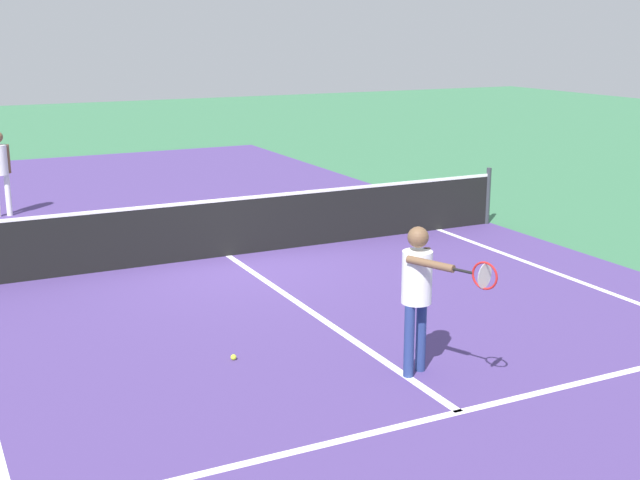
# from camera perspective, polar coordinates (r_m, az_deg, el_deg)

# --- Properties ---
(ground_plane) EXTENTS (60.00, 60.00, 0.00)m
(ground_plane) POSITION_cam_1_polar(r_m,az_deg,el_deg) (13.78, -6.24, -1.08)
(ground_plane) COLOR #38724C
(court_surface_inbounds) EXTENTS (10.62, 24.40, 0.00)m
(court_surface_inbounds) POSITION_cam_1_polar(r_m,az_deg,el_deg) (13.78, -6.24, -1.07)
(court_surface_inbounds) COLOR #4C387A
(court_surface_inbounds) RESTS_ON ground_plane
(line_service_near) EXTENTS (8.22, 0.10, 0.01)m
(line_service_near) POSITION_cam_1_polar(r_m,az_deg,el_deg) (8.42, 9.43, -11.43)
(line_service_near) COLOR white
(line_service_near) RESTS_ON ground_plane
(line_center_service) EXTENTS (0.10, 6.40, 0.01)m
(line_center_service) POSITION_cam_1_polar(r_m,az_deg,el_deg) (10.96, -0.38, -5.04)
(line_center_service) COLOR white
(line_center_service) RESTS_ON ground_plane
(net) EXTENTS (10.51, 0.09, 1.07)m
(net) POSITION_cam_1_polar(r_m,az_deg,el_deg) (13.66, -6.29, 0.92)
(net) COLOR #33383D
(net) RESTS_ON ground_plane
(player_near) EXTENTS (0.49, 1.19, 1.63)m
(player_near) POSITION_cam_1_polar(r_m,az_deg,el_deg) (8.86, 6.72, -3.02)
(player_near) COLOR navy
(player_near) RESTS_ON ground_plane
(tennis_ball_mid_court) EXTENTS (0.07, 0.07, 0.07)m
(tennis_ball_mid_court) POSITION_cam_1_polar(r_m,az_deg,el_deg) (9.55, -5.89, -7.92)
(tennis_ball_mid_court) COLOR #CCE033
(tennis_ball_mid_court) RESTS_ON ground_plane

